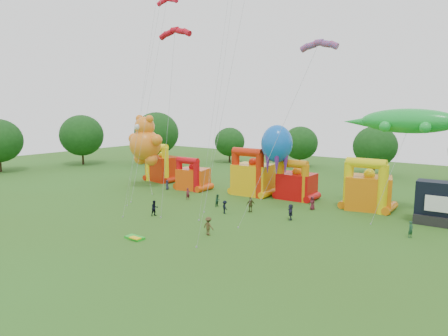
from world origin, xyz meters
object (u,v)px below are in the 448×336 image
Objects in this scene: bouncy_castle_0 at (162,167)px; gecko_kite at (400,146)px; octopus_kite at (276,151)px; spectator_4 at (251,205)px; bouncy_castle_2 at (252,177)px; teddy_bear_kite at (146,152)px; spectator_0 at (167,185)px.

gecko_kite reaches higher than bouncy_castle_0.
octopus_kite is 10.13m from spectator_4.
bouncy_castle_2 is at bearing -113.72° from spectator_4.
bouncy_castle_2 is at bearing -176.99° from gecko_kite.
octopus_kite is (-15.85, -1.97, -1.35)m from gecko_kite.
spectator_4 is at bearing -7.57° from teddy_bear_kite.
gecko_kite is (36.71, 7.12, 2.47)m from teddy_bear_kite.
spectator_4 is (18.43, -4.07, 0.20)m from spectator_0.
bouncy_castle_0 is at bearing -178.86° from gecko_kite.
bouncy_castle_0 is at bearing 177.13° from octopus_kite.
bouncy_castle_2 is 21.15m from gecko_kite.
bouncy_castle_2 is 6.30m from octopus_kite.
bouncy_castle_0 is 7.71m from teddy_bear_kite.
teddy_bear_kite reaches higher than octopus_kite.
teddy_bear_kite is (2.86, -6.33, 3.34)m from bouncy_castle_0.
teddy_bear_kite is 0.80× the size of gecko_kite.
bouncy_castle_0 is at bearing 161.92° from spectator_0.
gecko_kite is 19.40m from spectator_4.
bouncy_castle_2 is 13.98m from spectator_0.
bouncy_castle_2 is (19.22, -0.29, 0.13)m from bouncy_castle_0.
bouncy_castle_0 is 0.95× the size of bouncy_castle_2.
spectator_4 is (0.99, -8.04, -6.07)m from octopus_kite.
bouncy_castle_0 is 8.33m from spectator_0.
bouncy_castle_2 is 3.68× the size of spectator_4.
bouncy_castle_0 is 0.57× the size of teddy_bear_kite.
spectator_0 is at bearing 18.81° from teddy_bear_kite.
spectator_4 is (21.84, -2.90, -4.95)m from teddy_bear_kite.
octopus_kite reaches higher than spectator_0.
octopus_kite reaches higher than bouncy_castle_0.
bouncy_castle_2 is at bearing -0.85° from bouncy_castle_0.
gecko_kite reaches higher than teddy_bear_kite.
gecko_kite is at bearing 10.97° from teddy_bear_kite.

